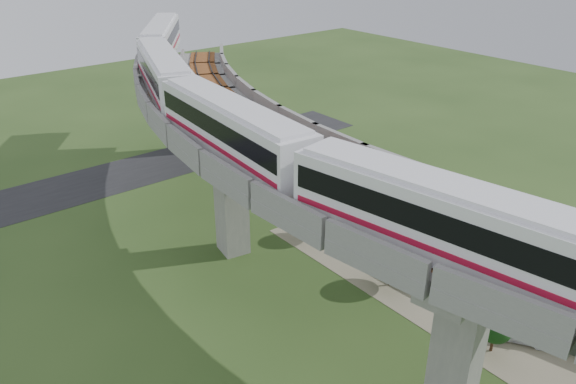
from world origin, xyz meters
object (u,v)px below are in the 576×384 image
Objects in this scene: car_white at (518,330)px; car_red at (527,292)px; metro_train at (223,96)px; car_dark at (467,237)px.

car_red is at bearing -8.38° from car_white.
car_dark is at bearing -40.18° from metro_train.
car_white is 1.07× the size of car_red.
car_white reaches higher than car_dark.
car_red is 7.83m from car_dark.
metro_train is 15.29× the size of car_white.
car_red reaches higher than car_dark.
car_red is (4.26, 1.83, -0.06)m from car_white.
car_red is at bearing 163.14° from car_dark.
car_white is at bearing 147.65° from car_dark.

